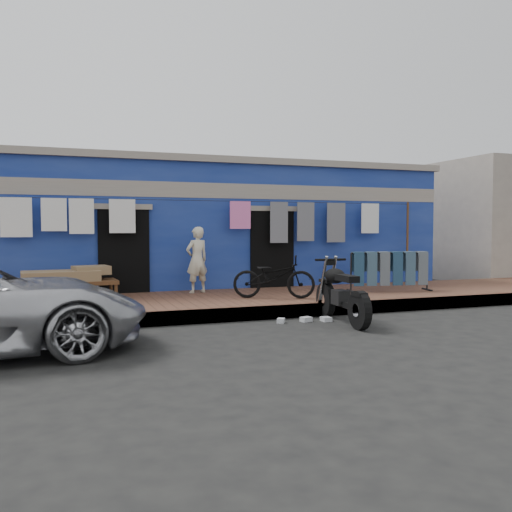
{
  "coord_description": "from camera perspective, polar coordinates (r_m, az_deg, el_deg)",
  "views": [
    {
      "loc": [
        -3.47,
        -7.69,
        1.69
      ],
      "look_at": [
        0.0,
        2.0,
        1.15
      ],
      "focal_mm": 38.0,
      "sensor_mm": 36.0,
      "label": 1
    }
  ],
  "objects": [
    {
      "name": "building",
      "position": [
        15.08,
        -6.42,
        2.97
      ],
      "size": [
        12.2,
        5.2,
        3.36
      ],
      "color": "navy",
      "rests_on": "ground"
    },
    {
      "name": "litter_c",
      "position": [
        9.92,
        7.39,
        -6.61
      ],
      "size": [
        0.16,
        0.2,
        0.08
      ],
      "primitive_type": "cube",
      "rotation": [
        0.0,
        0.0,
        1.57
      ],
      "color": "silver",
      "rests_on": "ground"
    },
    {
      "name": "seated_person",
      "position": [
        12.02,
        -6.24,
        -0.4
      ],
      "size": [
        0.61,
        0.49,
        1.46
      ],
      "primitive_type": "imported",
      "rotation": [
        0.0,
        0.0,
        3.45
      ],
      "color": "beige",
      "rests_on": "sidewalk"
    },
    {
      "name": "motorcycle",
      "position": [
        9.73,
        9.0,
        -3.71
      ],
      "size": [
        0.8,
        1.8,
        1.12
      ],
      "primitive_type": null,
      "rotation": [
        0.0,
        0.0,
        -0.06
      ],
      "color": "black",
      "rests_on": "ground"
    },
    {
      "name": "curb",
      "position": [
        9.99,
        0.88,
        -6.01
      ],
      "size": [
        28.0,
        0.1,
        0.25
      ],
      "primitive_type": "cube",
      "color": "gray",
      "rests_on": "ground"
    },
    {
      "name": "charpoy",
      "position": [
        11.5,
        -18.86,
        -2.77
      ],
      "size": [
        1.99,
        1.14,
        0.63
      ],
      "primitive_type": null,
      "rotation": [
        0.0,
        0.0,
        0.07
      ],
      "color": "brown",
      "rests_on": "sidewalk"
    },
    {
      "name": "ground",
      "position": [
        8.6,
        4.55,
        -8.33
      ],
      "size": [
        80.0,
        80.0,
        0.0
      ],
      "primitive_type": "plane",
      "color": "black",
      "rests_on": "ground"
    },
    {
      "name": "clothesline",
      "position": [
        12.38,
        -4.38,
        3.5
      ],
      "size": [
        10.06,
        0.06,
        2.1
      ],
      "color": "brown",
      "rests_on": "sidewalk"
    },
    {
      "name": "neighbor_right",
      "position": [
        20.62,
        24.9,
        3.31
      ],
      "size": [
        6.0,
        5.0,
        3.8
      ],
      "primitive_type": "cube",
      "color": "#9E9384",
      "rests_on": "ground"
    },
    {
      "name": "litter_b",
      "position": [
        9.68,
        2.64,
        -6.81
      ],
      "size": [
        0.19,
        0.2,
        0.08
      ],
      "primitive_type": "cube",
      "rotation": [
        0.0,
        0.0,
        0.99
      ],
      "color": "silver",
      "rests_on": "ground"
    },
    {
      "name": "jeans_rack",
      "position": [
        12.67,
        13.88,
        -1.51
      ],
      "size": [
        2.07,
        1.09,
        0.92
      ],
      "primitive_type": null,
      "rotation": [
        0.0,
        0.0,
        -0.19
      ],
      "color": "black",
      "rests_on": "sidewalk"
    },
    {
      "name": "sidewalk",
      "position": [
        11.35,
        -1.71,
        -4.93
      ],
      "size": [
        28.0,
        3.0,
        0.25
      ],
      "primitive_type": "cube",
      "color": "brown",
      "rests_on": "ground"
    },
    {
      "name": "bicycle",
      "position": [
        11.05,
        1.89,
        -1.69
      ],
      "size": [
        1.75,
        1.21,
        1.07
      ],
      "primitive_type": "imported",
      "rotation": [
        0.0,
        0.0,
        1.15
      ],
      "color": "black",
      "rests_on": "sidewalk"
    },
    {
      "name": "litter_a",
      "position": [
        9.84,
        5.3,
        -6.65
      ],
      "size": [
        0.22,
        0.19,
        0.08
      ],
      "primitive_type": "cube",
      "rotation": [
        0.0,
        0.0,
        0.26
      ],
      "color": "silver",
      "rests_on": "ground"
    }
  ]
}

